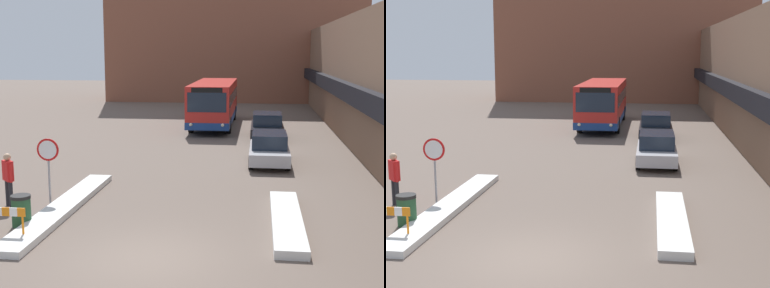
{
  "view_description": "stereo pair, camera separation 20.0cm",
  "coord_description": "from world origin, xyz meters",
  "views": [
    {
      "loc": [
        2.7,
        -12.49,
        5.14
      ],
      "look_at": [
        0.39,
        5.83,
        1.92
      ],
      "focal_mm": 50.0,
      "sensor_mm": 36.0,
      "label": 1
    },
    {
      "loc": [
        2.9,
        -12.46,
        5.14
      ],
      "look_at": [
        0.39,
        5.83,
        1.92
      ],
      "focal_mm": 50.0,
      "sensor_mm": 36.0,
      "label": 2
    }
  ],
  "objects": [
    {
      "name": "building_row_right",
      "position": [
        9.97,
        24.0,
        3.56
      ],
      "size": [
        5.5,
        60.0,
        7.13
      ],
      "color": "brown",
      "rests_on": "ground_plane"
    },
    {
      "name": "building_backdrop_far",
      "position": [
        0.0,
        44.86,
        9.01
      ],
      "size": [
        26.0,
        8.0,
        18.02
      ],
      "color": "brown",
      "rests_on": "ground_plane"
    },
    {
      "name": "ground_plane",
      "position": [
        0.0,
        0.0,
        0.0
      ],
      "size": [
        160.0,
        160.0,
        0.0
      ],
      "primitive_type": "plane",
      "color": "#66564C"
    },
    {
      "name": "trash_bin",
      "position": [
        -4.23,
        2.01,
        0.48
      ],
      "size": [
        0.59,
        0.59,
        0.95
      ],
      "color": "#234C2D",
      "rests_on": "ground_plane"
    },
    {
      "name": "construction_barricade",
      "position": [
        -4.1,
        0.79,
        0.67
      ],
      "size": [
        1.1,
        0.06,
        0.94
      ],
      "color": "orange",
      "rests_on": "ground_plane"
    },
    {
      "name": "parked_car_middle",
      "position": [
        3.2,
        19.31,
        0.76
      ],
      "size": [
        1.93,
        4.51,
        1.52
      ],
      "color": "black",
      "rests_on": "ground_plane"
    },
    {
      "name": "pedestrian",
      "position": [
        -5.53,
        3.89,
        1.09
      ],
      "size": [
        0.51,
        0.5,
        1.82
      ],
      "rotation": [
        0.0,
        0.0,
        -0.77
      ],
      "color": "#232328",
      "rests_on": "ground_plane"
    },
    {
      "name": "snow_bank_left",
      "position": [
        -3.6,
        3.72,
        0.1
      ],
      "size": [
        0.9,
        8.46,
        0.2
      ],
      "color": "silver",
      "rests_on": "ground_plane"
    },
    {
      "name": "snow_bank_right",
      "position": [
        3.6,
        3.17,
        0.13
      ],
      "size": [
        0.9,
        5.76,
        0.25
      ],
      "color": "silver",
      "rests_on": "ground_plane"
    },
    {
      "name": "parked_car_front",
      "position": [
        3.2,
        11.98,
        0.72
      ],
      "size": [
        1.82,
        4.25,
        1.43
      ],
      "color": "#B7B7BC",
      "rests_on": "ground_plane"
    },
    {
      "name": "stop_sign",
      "position": [
        -4.3,
        4.35,
        1.64
      ],
      "size": [
        0.76,
        0.08,
        2.27
      ],
      "color": "gray",
      "rests_on": "ground_plane"
    },
    {
      "name": "city_bus",
      "position": [
        -0.38,
        24.32,
        1.67
      ],
      "size": [
        2.69,
        10.93,
        3.05
      ],
      "color": "red",
      "rests_on": "ground_plane"
    }
  ]
}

